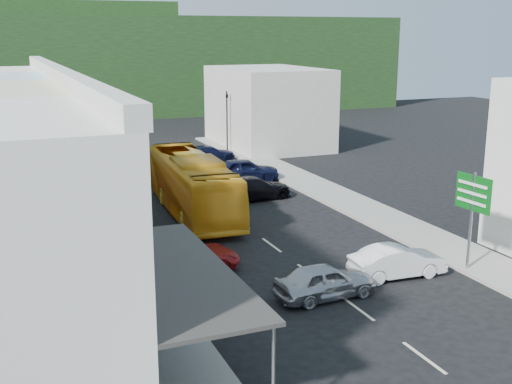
% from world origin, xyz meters
% --- Properties ---
extents(ground, '(120.00, 120.00, 0.00)m').
position_xyz_m(ground, '(0.00, 0.00, 0.00)').
color(ground, black).
rests_on(ground, ground).
extents(sidewalk_left, '(3.00, 52.00, 0.15)m').
position_xyz_m(sidewalk_left, '(-7.50, 10.00, 0.07)').
color(sidewalk_left, gray).
rests_on(sidewalk_left, ground).
extents(sidewalk_right, '(3.00, 52.00, 0.15)m').
position_xyz_m(sidewalk_right, '(7.50, 10.00, 0.07)').
color(sidewalk_right, gray).
rests_on(sidewalk_right, ground).
extents(distant_block_right, '(8.00, 12.00, 7.00)m').
position_xyz_m(distant_block_right, '(11.00, 30.00, 3.50)').
color(distant_block_right, '#B7B2A8').
rests_on(distant_block_right, ground).
extents(hillside, '(80.00, 26.00, 14.00)m').
position_xyz_m(hillside, '(-1.45, 65.09, 6.73)').
color(hillside, '#183215').
rests_on(hillside, ground).
extents(bus, '(3.13, 11.72, 3.10)m').
position_xyz_m(bus, '(-1.85, 10.99, 1.55)').
color(bus, gold).
rests_on(bus, ground).
extents(car_silver, '(4.49, 2.04, 1.40)m').
position_xyz_m(car_silver, '(-0.65, -2.59, 0.70)').
color(car_silver, '#B6B6BB').
rests_on(car_silver, ground).
extents(car_white, '(4.51, 2.08, 1.40)m').
position_xyz_m(car_white, '(3.22, -1.78, 0.70)').
color(car_white, silver).
rests_on(car_white, ground).
extents(car_red, '(4.80, 2.47, 1.40)m').
position_xyz_m(car_red, '(-4.78, 2.21, 0.70)').
color(car_red, maroon).
rests_on(car_red, ground).
extents(car_black_near, '(4.69, 2.36, 1.40)m').
position_xyz_m(car_black_near, '(2.46, 12.47, 0.70)').
color(car_black_near, black).
rests_on(car_black_near, ground).
extents(car_navy_mid, '(4.60, 2.36, 1.40)m').
position_xyz_m(car_navy_mid, '(3.85, 17.37, 0.70)').
color(car_navy_mid, black).
rests_on(car_navy_mid, ground).
extents(car_black_far, '(4.55, 2.21, 1.40)m').
position_xyz_m(car_black_far, '(-2.21, 21.89, 0.70)').
color(car_black_far, black).
rests_on(car_black_far, ground).
extents(car_navy_far, '(4.68, 2.34, 1.40)m').
position_xyz_m(car_navy_far, '(3.69, 24.90, 0.70)').
color(car_navy_far, black).
rests_on(car_navy_far, ground).
extents(pedestrian_left, '(0.52, 0.67, 1.70)m').
position_xyz_m(pedestrian_left, '(-6.56, 1.14, 1.00)').
color(pedestrian_left, black).
rests_on(pedestrian_left, sidewalk_left).
extents(direction_sign, '(0.48, 1.99, 4.35)m').
position_xyz_m(direction_sign, '(6.40, -2.41, 2.18)').
color(direction_sign, '#085314').
rests_on(direction_sign, ground).
extents(traffic_signal, '(1.22, 1.39, 5.20)m').
position_xyz_m(traffic_signal, '(6.60, 28.55, 2.60)').
color(traffic_signal, black).
rests_on(traffic_signal, ground).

